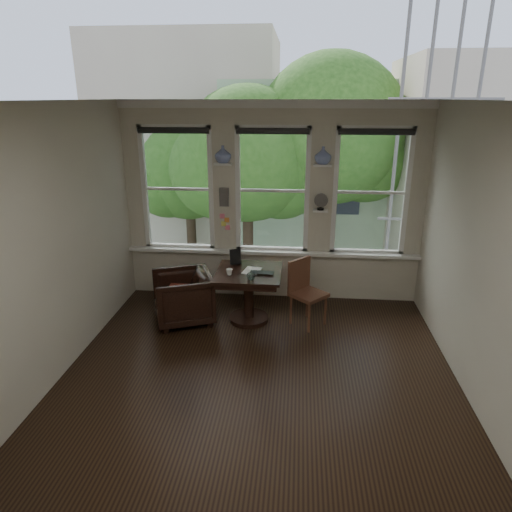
# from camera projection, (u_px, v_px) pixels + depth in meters

# --- Properties ---
(ground) EXTENTS (4.50, 4.50, 0.00)m
(ground) POSITION_uv_depth(u_px,v_px,m) (259.00, 372.00, 5.30)
(ground) COLOR black
(ground) RESTS_ON ground
(ceiling) EXTENTS (4.50, 4.50, 0.00)m
(ceiling) POSITION_uv_depth(u_px,v_px,m) (260.00, 100.00, 4.31)
(ceiling) COLOR silver
(ceiling) RESTS_ON ground
(wall_back) EXTENTS (4.50, 0.00, 4.50)m
(wall_back) POSITION_uv_depth(u_px,v_px,m) (272.00, 203.00, 6.92)
(wall_back) COLOR beige
(wall_back) RESTS_ON ground
(wall_front) EXTENTS (4.50, 0.00, 4.50)m
(wall_front) POSITION_uv_depth(u_px,v_px,m) (226.00, 371.00, 2.69)
(wall_front) COLOR beige
(wall_front) RESTS_ON ground
(wall_left) EXTENTS (0.00, 4.50, 4.50)m
(wall_left) POSITION_uv_depth(u_px,v_px,m) (56.00, 244.00, 5.01)
(wall_left) COLOR beige
(wall_left) RESTS_ON ground
(wall_right) EXTENTS (0.00, 4.50, 4.50)m
(wall_right) POSITION_uv_depth(u_px,v_px,m) (481.00, 257.00, 4.61)
(wall_right) COLOR beige
(wall_right) RESTS_ON ground
(window_left) EXTENTS (1.10, 0.12, 1.90)m
(window_left) POSITION_uv_depth(u_px,v_px,m) (178.00, 189.00, 6.99)
(window_left) COLOR white
(window_left) RESTS_ON ground
(window_center) EXTENTS (1.10, 0.12, 1.90)m
(window_center) POSITION_uv_depth(u_px,v_px,m) (272.00, 190.00, 6.86)
(window_center) COLOR white
(window_center) RESTS_ON ground
(window_right) EXTENTS (1.10, 0.12, 1.90)m
(window_right) POSITION_uv_depth(u_px,v_px,m) (370.00, 192.00, 6.73)
(window_right) COLOR white
(window_right) RESTS_ON ground
(shelf_left) EXTENTS (0.26, 0.16, 0.03)m
(shelf_left) POSITION_uv_depth(u_px,v_px,m) (223.00, 164.00, 6.70)
(shelf_left) COLOR white
(shelf_left) RESTS_ON ground
(shelf_right) EXTENTS (0.26, 0.16, 0.03)m
(shelf_right) POSITION_uv_depth(u_px,v_px,m) (323.00, 165.00, 6.57)
(shelf_right) COLOR white
(shelf_right) RESTS_ON ground
(intercom) EXTENTS (0.14, 0.06, 0.28)m
(intercom) POSITION_uv_depth(u_px,v_px,m) (224.00, 197.00, 6.89)
(intercom) COLOR #59544F
(intercom) RESTS_ON ground
(sticky_notes) EXTENTS (0.16, 0.01, 0.24)m
(sticky_notes) POSITION_uv_depth(u_px,v_px,m) (225.00, 219.00, 7.01)
(sticky_notes) COLOR pink
(sticky_notes) RESTS_ON ground
(desk_fan) EXTENTS (0.20, 0.20, 0.24)m
(desk_fan) POSITION_uv_depth(u_px,v_px,m) (321.00, 204.00, 6.74)
(desk_fan) COLOR #59544F
(desk_fan) RESTS_ON ground
(vase_left) EXTENTS (0.24, 0.24, 0.25)m
(vase_left) POSITION_uv_depth(u_px,v_px,m) (223.00, 154.00, 6.65)
(vase_left) COLOR white
(vase_left) RESTS_ON shelf_left
(vase_right) EXTENTS (0.24, 0.24, 0.25)m
(vase_right) POSITION_uv_depth(u_px,v_px,m) (323.00, 155.00, 6.52)
(vase_right) COLOR white
(vase_right) RESTS_ON shelf_right
(table) EXTENTS (0.90, 0.90, 0.75)m
(table) POSITION_uv_depth(u_px,v_px,m) (249.00, 296.00, 6.43)
(table) COLOR black
(table) RESTS_ON ground
(armchair_left) EXTENTS (1.03, 1.01, 0.73)m
(armchair_left) POSITION_uv_depth(u_px,v_px,m) (183.00, 297.00, 6.41)
(armchair_left) COLOR black
(armchair_left) RESTS_ON ground
(cushion_red) EXTENTS (0.45, 0.45, 0.06)m
(cushion_red) POSITION_uv_depth(u_px,v_px,m) (182.00, 292.00, 6.39)
(cushion_red) COLOR maroon
(cushion_red) RESTS_ON armchair_left
(side_chair_right) EXTENTS (0.59, 0.59, 0.92)m
(side_chair_right) POSITION_uv_depth(u_px,v_px,m) (309.00, 294.00, 6.29)
(side_chair_right) COLOR #4F2C1C
(side_chair_right) RESTS_ON ground
(laptop) EXTENTS (0.34, 0.24, 0.03)m
(laptop) POSITION_uv_depth(u_px,v_px,m) (261.00, 274.00, 6.16)
(laptop) COLOR black
(laptop) RESTS_ON table
(mug) EXTENTS (0.11, 0.11, 0.08)m
(mug) POSITION_uv_depth(u_px,v_px,m) (229.00, 272.00, 6.16)
(mug) COLOR white
(mug) RESTS_ON table
(drinking_glass) EXTENTS (0.13, 0.13, 0.09)m
(drinking_glass) POSITION_uv_depth(u_px,v_px,m) (251.00, 277.00, 6.00)
(drinking_glass) COLOR white
(drinking_glass) RESTS_ON table
(tablet) EXTENTS (0.18, 0.12, 0.22)m
(tablet) POSITION_uv_depth(u_px,v_px,m) (235.00, 257.00, 6.55)
(tablet) COLOR black
(tablet) RESTS_ON table
(papers) EXTENTS (0.27, 0.34, 0.00)m
(papers) POSITION_uv_depth(u_px,v_px,m) (252.00, 271.00, 6.32)
(papers) COLOR silver
(papers) RESTS_ON table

